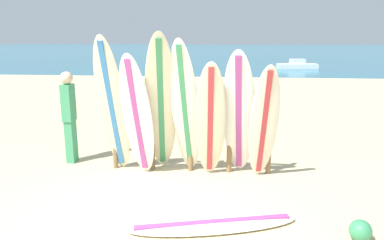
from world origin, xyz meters
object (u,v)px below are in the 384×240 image
(surfboard_leaning_center, at_px, (185,110))
(surfboard_leaning_center_right, at_px, (210,121))
(surfboard_rack, at_px, (190,134))
(beach_ball, at_px, (360,231))
(beachgoer_standing, at_px, (69,113))
(surfboard_leaning_left, at_px, (137,117))
(surfboard_lying_on_sand, at_px, (214,224))
(small_boat_offshore, at_px, (297,65))
(surfboard_leaning_center_left, at_px, (161,106))
(surfboard_leaning_far_left, at_px, (112,106))
(surfboard_leaning_right, at_px, (239,115))
(surfboard_leaning_far_right, at_px, (264,124))

(surfboard_leaning_center, xyz_separation_m, surfboard_leaning_center_right, (0.43, -0.06, -0.18))
(surfboard_rack, distance_m, beach_ball, 3.18)
(surfboard_rack, bearing_deg, beachgoer_standing, 174.10)
(surfboard_leaning_left, bearing_deg, beachgoer_standing, 156.17)
(surfboard_lying_on_sand, distance_m, small_boat_offshore, 24.26)
(surfboard_leaning_center_left, height_order, beach_ball, surfboard_leaning_center_left)
(surfboard_leaning_center_right, relative_size, small_boat_offshore, 0.68)
(surfboard_leaning_center_left, height_order, small_boat_offshore, surfboard_leaning_center_left)
(beachgoer_standing, bearing_deg, beach_ball, -27.26)
(surfboard_rack, relative_size, small_boat_offshore, 0.97)
(surfboard_lying_on_sand, relative_size, beach_ball, 8.53)
(surfboard_leaning_center_right, relative_size, surfboard_lying_on_sand, 0.90)
(surfboard_leaning_center_left, bearing_deg, small_boat_offshore, 74.30)
(surfboard_leaning_center_right, height_order, surfboard_lying_on_sand, surfboard_leaning_center_right)
(beachgoer_standing, bearing_deg, surfboard_leaning_center_left, -15.59)
(small_boat_offshore, bearing_deg, beach_ball, -98.17)
(beachgoer_standing, bearing_deg, surfboard_leaning_center_right, -12.64)
(surfboard_leaning_far_left, relative_size, surfboard_leaning_center, 1.02)
(beachgoer_standing, relative_size, small_boat_offshore, 0.59)
(surfboard_leaning_right, height_order, small_boat_offshore, surfboard_leaning_right)
(surfboard_leaning_right, height_order, surfboard_leaning_far_right, surfboard_leaning_right)
(surfboard_leaning_center, relative_size, surfboard_leaning_right, 1.07)
(surfboard_rack, height_order, surfboard_leaning_center, surfboard_leaning_center)
(surfboard_leaning_right, relative_size, surfboard_leaning_far_right, 1.11)
(surfboard_leaning_center_right, distance_m, small_boat_offshore, 22.73)
(surfboard_leaning_left, bearing_deg, surfboard_rack, 25.98)
(surfboard_leaning_center_left, height_order, surfboard_lying_on_sand, surfboard_leaning_center_left)
(surfboard_lying_on_sand, bearing_deg, beachgoer_standing, 142.23)
(surfboard_rack, height_order, surfboard_leaning_far_right, surfboard_leaning_far_right)
(surfboard_leaning_far_left, distance_m, surfboard_leaning_far_right, 2.60)
(small_boat_offshore, xyz_separation_m, beach_ball, (-3.43, -23.86, -0.12))
(surfboard_rack, xyz_separation_m, beachgoer_standing, (-2.35, 0.24, 0.29))
(surfboard_leaning_far_left, bearing_deg, surfboard_leaning_left, -18.77)
(surfboard_leaning_right, distance_m, beachgoer_standing, 3.24)
(surfboard_leaning_center_right, height_order, small_boat_offshore, surfboard_leaning_center_right)
(surfboard_leaning_far_right, bearing_deg, surfboard_rack, 163.32)
(surfboard_leaning_far_left, xyz_separation_m, surfboard_leaning_left, (0.48, -0.16, -0.14))
(surfboard_leaning_far_left, height_order, beachgoer_standing, surfboard_leaning_far_left)
(surfboard_leaning_center, bearing_deg, surfboard_leaning_right, 2.31)
(surfboard_leaning_center_right, relative_size, beach_ball, 7.63)
(surfboard_leaning_center, bearing_deg, beachgoer_standing, 166.54)
(beachgoer_standing, bearing_deg, small_boat_offshore, 69.42)
(surfboard_leaning_far_left, bearing_deg, beachgoer_standing, 153.93)
(surfboard_leaning_center_left, bearing_deg, surfboard_leaning_far_right, -3.14)
(surfboard_leaning_center_right, distance_m, beachgoer_standing, 2.80)
(surfboard_leaning_center_right, bearing_deg, surfboard_leaning_left, -177.70)
(surfboard_leaning_far_right, bearing_deg, surfboard_leaning_center_left, 176.86)
(surfboard_leaning_right, height_order, beach_ball, surfboard_leaning_right)
(surfboard_leaning_center_left, relative_size, beach_ball, 9.33)
(surfboard_leaning_far_left, height_order, surfboard_leaning_center_left, surfboard_leaning_center_left)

